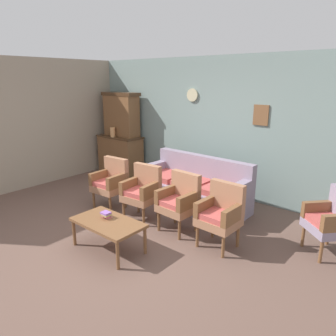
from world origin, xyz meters
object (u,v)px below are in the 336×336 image
floral_couch (194,189)px  armchair_near_cabinet (179,200)px  wingback_chair_by_fireplace (332,219)px  armchair_near_couch_end (111,181)px  side_cabinet (120,155)px  armchair_row_middle (142,190)px  vase_on_cabinet (113,132)px  coffee_table (108,224)px  armchair_by_doorway (221,213)px  book_stack_on_table (106,215)px

floral_couch → armchair_near_cabinet: size_ratio=2.31×
wingback_chair_by_fireplace → armchair_near_couch_end: bearing=-166.5°
side_cabinet → floral_couch: size_ratio=0.56×
armchair_row_middle → vase_on_cabinet: bearing=149.5°
floral_couch → coffee_table: floral_couch is taller
side_cabinet → armchair_near_cabinet: size_ratio=1.28×
armchair_by_doorway → book_stack_on_table: size_ratio=6.23×
vase_on_cabinet → armchair_near_cabinet: 3.37m
vase_on_cabinet → wingback_chair_by_fireplace: size_ratio=0.25×
side_cabinet → armchair_near_couch_end: (1.50, -1.57, 0.03)m
side_cabinet → book_stack_on_table: side_cabinet is taller
armchair_row_middle → armchair_near_cabinet: same height
side_cabinet → armchair_by_doorway: size_ratio=1.28×
armchair_row_middle → wingback_chair_by_fireplace: 2.81m
side_cabinet → armchair_row_middle: (2.27, -1.54, 0.03)m
book_stack_on_table → armchair_by_doorway: bearing=40.1°
floral_couch → coffee_table: bearing=-89.7°
side_cabinet → armchair_near_cabinet: side_cabinet is taller
coffee_table → armchair_by_doorway: bearing=43.9°
armchair_near_couch_end → coffee_table: size_ratio=0.90×
wingback_chair_by_fireplace → book_stack_on_table: wingback_chair_by_fireplace is taller
vase_on_cabinet → floral_couch: 2.78m
vase_on_cabinet → armchair_by_doorway: bearing=-19.3°
side_cabinet → armchair_by_doorway: bearing=-21.9°
side_cabinet → vase_on_cabinet: (-0.04, -0.18, 0.58)m
book_stack_on_table → vase_on_cabinet: bearing=137.8°
armchair_by_doorway → book_stack_on_table: (-1.20, -1.01, -0.03)m
armchair_row_middle → armchair_near_cabinet: bearing=3.8°
floral_couch → armchair_by_doorway: size_ratio=2.31×
armchair_near_cabinet → side_cabinet: bearing=153.7°
armchair_near_couch_end → armchair_near_cabinet: same height
armchair_near_couch_end → armchair_by_doorway: bearing=1.7°
armchair_near_couch_end → wingback_chair_by_fireplace: bearing=13.5°
wingback_chair_by_fireplace → vase_on_cabinet: bearing=173.6°
armchair_near_couch_end → wingback_chair_by_fireplace: 3.56m
armchair_near_couch_end → armchair_row_middle: 0.77m
wingback_chair_by_fireplace → book_stack_on_table: (-2.43, -1.78, -0.03)m
floral_couch → armchair_near_couch_end: size_ratio=2.31×
vase_on_cabinet → book_stack_on_table: (2.58, -2.34, -0.58)m
book_stack_on_table → armchair_near_cabinet: bearing=65.2°
armchair_row_middle → coffee_table: armchair_row_middle is taller
vase_on_cabinet → coffee_table: size_ratio=0.23×
armchair_near_couch_end → vase_on_cabinet: bearing=138.0°
coffee_table → wingback_chair_by_fireplace: bearing=38.2°
side_cabinet → armchair_near_couch_end: side_cabinet is taller
floral_couch → armchair_near_couch_end: bearing=-137.6°
armchair_near_cabinet → wingback_chair_by_fireplace: (1.95, 0.75, 0.00)m
book_stack_on_table → floral_couch: bearing=87.6°
wingback_chair_by_fireplace → armchair_row_middle: bearing=-163.4°
armchair_by_doorway → side_cabinet: bearing=158.1°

